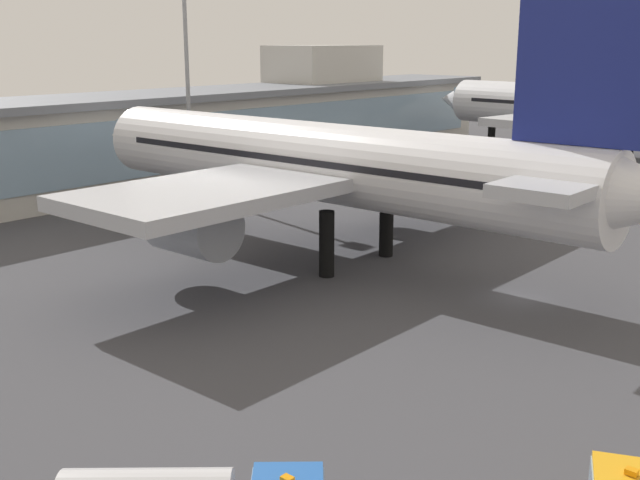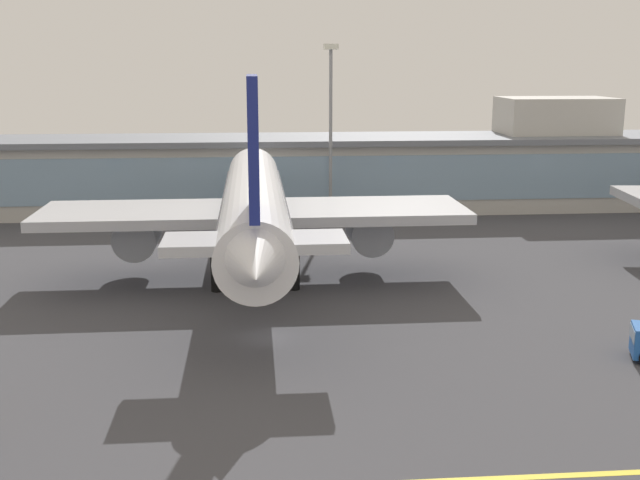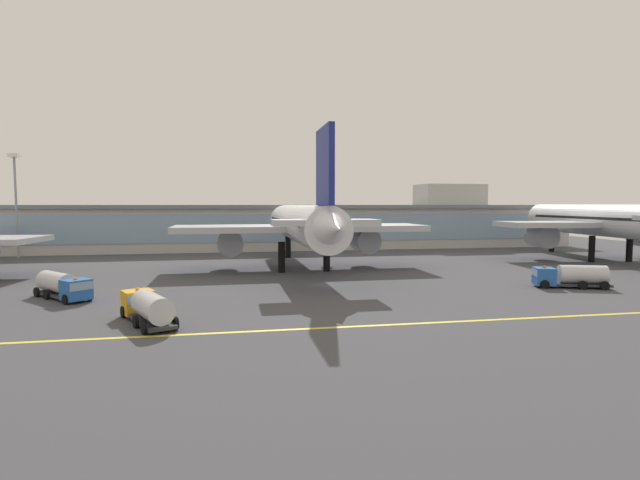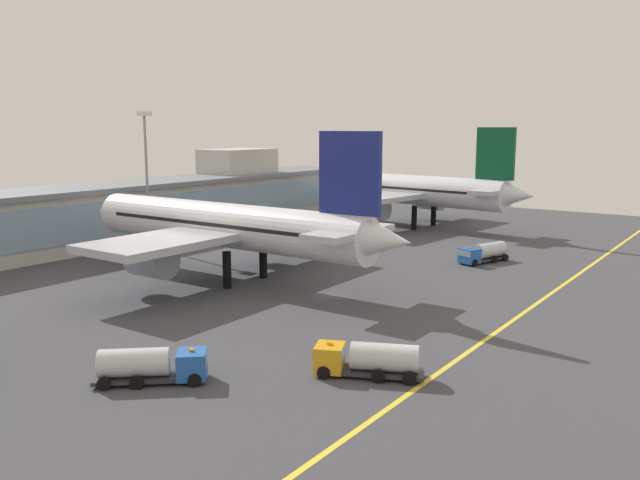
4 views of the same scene
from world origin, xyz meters
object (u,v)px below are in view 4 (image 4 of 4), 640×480
at_px(apron_light_mast_centre, 146,159).
at_px(airliner_near_right, 227,226).
at_px(baggage_tug_near, 155,364).
at_px(service_truck_far, 483,253).
at_px(fuel_tanker_truck, 365,359).
at_px(airliner_far_right, 412,190).

bearing_deg(apron_light_mast_centre, airliner_near_right, -109.83).
xyz_separation_m(baggage_tug_near, service_truck_far, (60.69, -3.78, 0.00)).
xyz_separation_m(fuel_tanker_truck, baggage_tug_near, (-10.97, 13.14, 0.00)).
distance_m(service_truck_far, apron_light_mast_centre, 57.49).
bearing_deg(apron_light_mast_centre, airliner_far_right, -28.11).
distance_m(airliner_near_right, fuel_tanker_truck, 38.75).
bearing_deg(airliner_near_right, fuel_tanker_truck, 150.29).
height_order(airliner_near_right, service_truck_far, airliner_near_right).
bearing_deg(baggage_tug_near, airliner_far_right, 62.67).
xyz_separation_m(airliner_far_right, service_truck_far, (-27.06, -26.28, -5.98)).
bearing_deg(airliner_far_right, airliner_near_right, 98.41).
bearing_deg(fuel_tanker_truck, baggage_tug_near, 15.55).
distance_m(baggage_tug_near, apron_light_mast_centre, 63.93).
bearing_deg(baggage_tug_near, airliner_near_right, 82.37).
relative_size(airliner_near_right, fuel_tanker_truck, 5.95).
relative_size(fuel_tanker_truck, service_truck_far, 0.99).
xyz_separation_m(airliner_near_right, baggage_tug_near, (-29.85, -20.19, -5.82)).
bearing_deg(service_truck_far, apron_light_mast_centre, -48.91).
distance_m(airliner_near_right, service_truck_far, 39.49).
height_order(airliner_near_right, fuel_tanker_truck, airliner_near_right).
relative_size(airliner_near_right, service_truck_far, 5.89).
height_order(airliner_far_right, fuel_tanker_truck, airliner_far_right).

